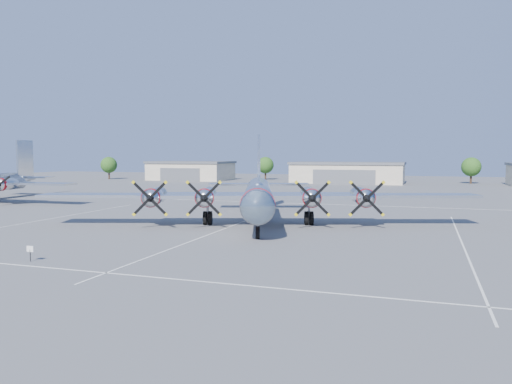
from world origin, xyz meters
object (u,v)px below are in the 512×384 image
(hangar_west, at_px, (191,170))
(main_bomber_b29, at_px, (258,222))
(tree_west, at_px, (265,165))
(tree_far_west, at_px, (109,165))
(info_placard, at_px, (30,251))
(tree_east, at_px, (471,167))
(hangar_center, at_px, (348,172))

(hangar_west, relative_size, main_bomber_b29, 0.50)
(tree_west, bearing_deg, hangar_west, -158.11)
(hangar_west, bearing_deg, tree_far_west, -170.99)
(main_bomber_b29, bearing_deg, info_placard, -128.24)
(tree_west, distance_m, tree_east, 55.04)
(tree_far_west, bearing_deg, hangar_west, 9.01)
(info_placard, bearing_deg, hangar_center, 85.94)
(hangar_center, height_order, tree_far_west, tree_far_west)
(hangar_west, bearing_deg, tree_west, 21.89)
(hangar_center, distance_m, tree_far_west, 70.13)
(tree_west, xyz_separation_m, tree_east, (55.00, -2.00, 0.00))
(tree_far_west, bearing_deg, main_bomber_b29, -46.21)
(hangar_west, height_order, tree_east, tree_east)
(hangar_west, relative_size, info_placard, 20.64)
(hangar_center, bearing_deg, tree_far_west, -176.76)
(tree_west, distance_m, main_bomber_b29, 90.94)
(tree_far_west, bearing_deg, info_placard, -57.51)
(hangar_center, distance_m, info_placard, 103.03)
(tree_east, bearing_deg, tree_west, 177.92)
(hangar_center, xyz_separation_m, info_placard, (-7.07, -102.76, -1.94))
(hangar_center, relative_size, main_bomber_b29, 0.63)
(hangar_west, height_order, hangar_center, same)
(info_placard, bearing_deg, main_bomber_b29, 69.74)
(tree_west, height_order, main_bomber_b29, tree_west)
(info_placard, bearing_deg, hangar_west, 110.14)
(info_placard, bearing_deg, tree_east, 71.06)
(tree_west, height_order, info_placard, tree_west)
(hangar_west, xyz_separation_m, tree_east, (75.00, 6.04, 1.51))
(tree_far_west, distance_m, tree_east, 100.50)
(tree_far_west, xyz_separation_m, main_bomber_b29, (71.72, -74.82, -4.22))
(hangar_west, distance_m, tree_far_west, 25.36)
(hangar_west, relative_size, tree_far_west, 3.40)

